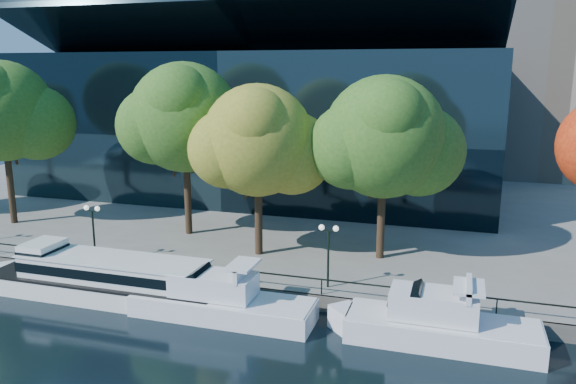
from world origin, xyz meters
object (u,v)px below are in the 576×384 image
(tree_2, at_px, (186,120))
(lamp_2, at_px, (328,242))
(tour_boat, at_px, (100,276))
(tree_3, at_px, (260,143))
(lamp_1, at_px, (93,220))
(cruiser_near, at_px, (215,299))
(cruiser_far, at_px, (433,322))
(tree_1, at_px, (4,113))
(tree_4, at_px, (386,140))

(tree_2, relative_size, lamp_2, 3.48)
(tour_boat, relative_size, tree_2, 1.24)
(tree_3, xyz_separation_m, lamp_1, (-10.82, -4.81, -5.28))
(cruiser_near, relative_size, lamp_2, 3.01)
(cruiser_far, height_order, lamp_2, lamp_2)
(lamp_1, distance_m, lamp_2, 17.03)
(cruiser_near, xyz_separation_m, tree_3, (-0.33, 8.89, 8.17))
(tree_1, height_order, tree_2, tree_1)
(cruiser_far, bearing_deg, tree_3, 146.67)
(cruiser_near, bearing_deg, cruiser_far, 2.12)
(cruiser_far, bearing_deg, lamp_2, 151.30)
(cruiser_far, xyz_separation_m, tree_3, (-12.81, 8.42, 8.09))
(tour_boat, height_order, lamp_1, lamp_1)
(tree_4, height_order, lamp_2, tree_4)
(cruiser_near, relative_size, lamp_1, 3.01)
(tree_1, bearing_deg, lamp_1, -26.52)
(cruiser_far, xyz_separation_m, tree_2, (-20.18, 11.68, 9.25))
(tour_boat, xyz_separation_m, tree_4, (16.65, 10.05, 8.20))
(tree_3, bearing_deg, tree_4, 11.48)
(tree_1, relative_size, lamp_2, 3.52)
(cruiser_far, xyz_separation_m, lamp_2, (-6.60, 3.61, 2.80))
(cruiser_near, relative_size, tree_2, 0.87)
(tree_2, distance_m, lamp_1, 10.89)
(tour_boat, height_order, lamp_2, lamp_2)
(cruiser_far, xyz_separation_m, tree_1, (-36.63, 10.10, 9.52))
(lamp_2, bearing_deg, tour_boat, -166.22)
(tour_boat, height_order, cruiser_far, cruiser_far)
(lamp_1, bearing_deg, tree_4, 18.62)
(tree_4, xyz_separation_m, lamp_1, (-19.53, -6.58, -5.62))
(tree_2, height_order, tree_3, tree_2)
(cruiser_near, height_order, tree_2, tree_2)
(cruiser_far, distance_m, lamp_2, 8.03)
(cruiser_far, bearing_deg, tour_boat, 179.62)
(cruiser_far, relative_size, tree_2, 0.81)
(tree_1, bearing_deg, tree_2, 5.48)
(tree_4, relative_size, lamp_1, 3.24)
(cruiser_far, distance_m, tree_2, 25.08)
(tour_boat, height_order, tree_4, tree_4)
(tree_3, bearing_deg, lamp_2, -37.77)
(cruiser_near, xyz_separation_m, tree_2, (-7.70, 12.14, 9.33))
(tree_1, distance_m, lamp_2, 31.45)
(cruiser_near, xyz_separation_m, lamp_1, (-11.15, 4.08, 2.89))
(tree_4, bearing_deg, tree_1, -179.83)
(tree_2, relative_size, lamp_1, 3.48)
(tree_1, xyz_separation_m, lamp_2, (30.03, -6.48, -6.72))
(cruiser_near, bearing_deg, lamp_1, 159.92)
(lamp_1, relative_size, lamp_2, 1.00)
(cruiser_near, height_order, cruiser_far, cruiser_far)
(tour_boat, relative_size, cruiser_far, 1.53)
(tour_boat, height_order, tree_1, tree_1)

